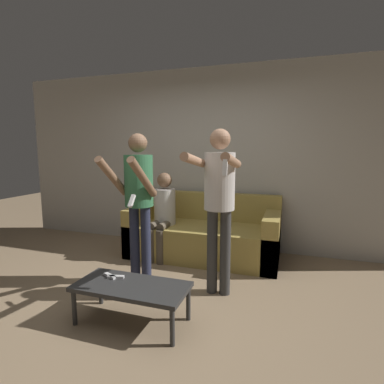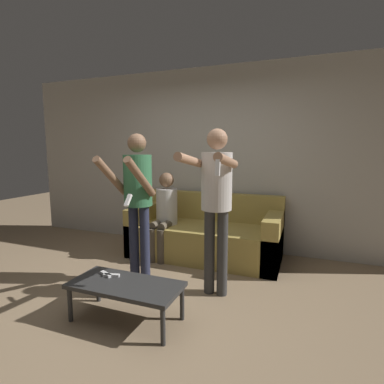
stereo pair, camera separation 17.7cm
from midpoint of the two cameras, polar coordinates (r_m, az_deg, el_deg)
The scene contains 9 objects.
ground_plane at distance 3.12m, azimuth -7.84°, elevation -20.74°, with size 14.00×14.00×0.00m, color #937A5B.
wall_back at distance 4.60m, azimuth 4.12°, elevation 6.23°, with size 6.40×0.06×2.70m.
couch at distance 4.27m, azimuth 3.80°, elevation -8.27°, with size 2.06×0.91×0.86m.
person_standing_left at distance 3.35m, azimuth -8.92°, elevation 0.07°, with size 0.43×0.68×1.67m.
person_standing_right at distance 3.00m, azimuth 6.26°, elevation -0.25°, with size 0.43×0.74×1.71m.
person_seated at distance 4.17m, azimuth -4.00°, elevation -3.63°, with size 0.30×0.52×1.18m.
coffee_table at distance 2.78m, azimuth -10.65°, elevation -17.41°, with size 0.99×0.46×0.35m.
remote_near at distance 2.92m, azimuth -13.39°, elevation -15.19°, with size 0.15×0.07×0.02m.
remote_far at distance 2.95m, azimuth -14.38°, elevation -14.93°, with size 0.15×0.09×0.02m.
Camera 2 is at (1.43, -2.35, 1.51)m, focal length 28.00 mm.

